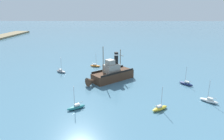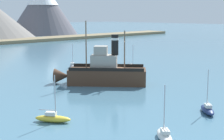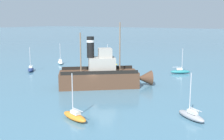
{
  "view_description": "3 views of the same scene",
  "coord_description": "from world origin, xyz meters",
  "px_view_note": "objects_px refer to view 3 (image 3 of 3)",
  "views": [
    {
      "loc": [
        -54.75,
        -0.83,
        19.01
      ],
      "look_at": [
        -2.25,
        0.21,
        3.08
      ],
      "focal_mm": 32.0,
      "sensor_mm": 36.0,
      "label": 1
    },
    {
      "loc": [
        -39.26,
        -37.36,
        10.99
      ],
      "look_at": [
        -1.12,
        -0.54,
        2.23
      ],
      "focal_mm": 55.0,
      "sensor_mm": 36.0,
      "label": 2
    },
    {
      "loc": [
        33.02,
        24.5,
        10.31
      ],
      "look_at": [
        -3.04,
        1.55,
        2.6
      ],
      "focal_mm": 45.0,
      "sensor_mm": 36.0,
      "label": 3
    }
  ],
  "objects_px": {
    "old_tugboat": "(103,75)",
    "sailboat_yellow": "(109,64)",
    "sailboat_orange": "(75,116)",
    "sailboat_teal": "(180,71)",
    "sailboat_navy": "(31,69)",
    "sailboat_white": "(60,62)",
    "sailboat_grey": "(191,115)"
  },
  "relations": [
    {
      "from": "sailboat_teal",
      "to": "sailboat_white",
      "type": "relative_size",
      "value": 1.0
    },
    {
      "from": "old_tugboat",
      "to": "sailboat_orange",
      "type": "bearing_deg",
      "value": 23.08
    },
    {
      "from": "sailboat_teal",
      "to": "sailboat_navy",
      "type": "relative_size",
      "value": 1.0
    },
    {
      "from": "sailboat_yellow",
      "to": "sailboat_white",
      "type": "xyz_separation_m",
      "value": [
        3.71,
        -11.24,
        0.0
      ]
    },
    {
      "from": "sailboat_teal",
      "to": "old_tugboat",
      "type": "bearing_deg",
      "value": -21.06
    },
    {
      "from": "sailboat_orange",
      "to": "sailboat_yellow",
      "type": "bearing_deg",
      "value": -152.81
    },
    {
      "from": "sailboat_teal",
      "to": "sailboat_orange",
      "type": "relative_size",
      "value": 1.0
    },
    {
      "from": "sailboat_teal",
      "to": "sailboat_navy",
      "type": "xyz_separation_m",
      "value": [
        13.83,
        -26.34,
        0.0
      ]
    },
    {
      "from": "old_tugboat",
      "to": "sailboat_white",
      "type": "bearing_deg",
      "value": -122.29
    },
    {
      "from": "sailboat_grey",
      "to": "sailboat_navy",
      "type": "bearing_deg",
      "value": -105.81
    },
    {
      "from": "sailboat_grey",
      "to": "sailboat_orange",
      "type": "height_order",
      "value": "same"
    },
    {
      "from": "old_tugboat",
      "to": "sailboat_white",
      "type": "relative_size",
      "value": 2.69
    },
    {
      "from": "old_tugboat",
      "to": "sailboat_orange",
      "type": "height_order",
      "value": "old_tugboat"
    },
    {
      "from": "sailboat_yellow",
      "to": "sailboat_grey",
      "type": "bearing_deg",
      "value": 47.2
    },
    {
      "from": "old_tugboat",
      "to": "sailboat_orange",
      "type": "distance_m",
      "value": 14.93
    },
    {
      "from": "sailboat_grey",
      "to": "sailboat_orange",
      "type": "xyz_separation_m",
      "value": [
        6.74,
        -10.17,
        0.0
      ]
    },
    {
      "from": "old_tugboat",
      "to": "sailboat_yellow",
      "type": "bearing_deg",
      "value": -149.73
    },
    {
      "from": "sailboat_navy",
      "to": "sailboat_white",
      "type": "height_order",
      "value": "same"
    },
    {
      "from": "old_tugboat",
      "to": "sailboat_navy",
      "type": "relative_size",
      "value": 2.69
    },
    {
      "from": "sailboat_grey",
      "to": "sailboat_teal",
      "type": "height_order",
      "value": "same"
    },
    {
      "from": "sailboat_orange",
      "to": "sailboat_white",
      "type": "height_order",
      "value": "same"
    },
    {
      "from": "sailboat_yellow",
      "to": "old_tugboat",
      "type": "bearing_deg",
      "value": 30.27
    },
    {
      "from": "old_tugboat",
      "to": "sailboat_navy",
      "type": "distance_m",
      "value": 20.09
    },
    {
      "from": "old_tugboat",
      "to": "sailboat_grey",
      "type": "xyz_separation_m",
      "value": [
        6.94,
        16.0,
        -1.4
      ]
    },
    {
      "from": "sailboat_grey",
      "to": "sailboat_yellow",
      "type": "height_order",
      "value": "same"
    },
    {
      "from": "sailboat_orange",
      "to": "old_tugboat",
      "type": "bearing_deg",
      "value": -156.92
    },
    {
      "from": "sailboat_orange",
      "to": "sailboat_yellow",
      "type": "xyz_separation_m",
      "value": [
        -30.81,
        -15.82,
        0.0
      ]
    },
    {
      "from": "sailboat_grey",
      "to": "sailboat_teal",
      "type": "bearing_deg",
      "value": -158.49
    },
    {
      "from": "sailboat_orange",
      "to": "sailboat_yellow",
      "type": "height_order",
      "value": "same"
    },
    {
      "from": "sailboat_teal",
      "to": "sailboat_yellow",
      "type": "distance_m",
      "value": 16.55
    },
    {
      "from": "sailboat_teal",
      "to": "sailboat_white",
      "type": "height_order",
      "value": "same"
    },
    {
      "from": "sailboat_orange",
      "to": "sailboat_white",
      "type": "relative_size",
      "value": 1.0
    }
  ]
}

